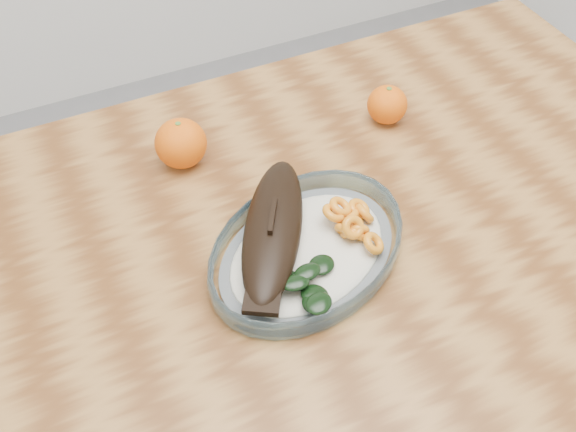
{
  "coord_description": "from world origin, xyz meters",
  "views": [
    {
      "loc": [
        -0.35,
        -0.57,
        1.48
      ],
      "look_at": [
        -0.06,
        0.04,
        0.77
      ],
      "focal_mm": 45.0,
      "sensor_mm": 36.0,
      "label": 1
    }
  ],
  "objects_px": {
    "dining_table": "(337,275)",
    "plated_meal": "(305,246)",
    "orange_right": "(387,105)",
    "orange_left": "(181,143)"
  },
  "relations": [
    {
      "from": "dining_table",
      "to": "plated_meal",
      "type": "xyz_separation_m",
      "value": [
        -0.06,
        -0.02,
        0.12
      ]
    },
    {
      "from": "dining_table",
      "to": "plated_meal",
      "type": "distance_m",
      "value": 0.14
    },
    {
      "from": "plated_meal",
      "to": "orange_right",
      "type": "relative_size",
      "value": 11.3
    },
    {
      "from": "orange_left",
      "to": "orange_right",
      "type": "height_order",
      "value": "orange_left"
    },
    {
      "from": "dining_table",
      "to": "plated_meal",
      "type": "bearing_deg",
      "value": -160.97
    },
    {
      "from": "dining_table",
      "to": "plated_meal",
      "type": "height_order",
      "value": "plated_meal"
    },
    {
      "from": "plated_meal",
      "to": "orange_left",
      "type": "relative_size",
      "value": 9.3
    },
    {
      "from": "plated_meal",
      "to": "orange_right",
      "type": "height_order",
      "value": "plated_meal"
    },
    {
      "from": "orange_left",
      "to": "plated_meal",
      "type": "bearing_deg",
      "value": -70.61
    },
    {
      "from": "plated_meal",
      "to": "orange_left",
      "type": "height_order",
      "value": "plated_meal"
    }
  ]
}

